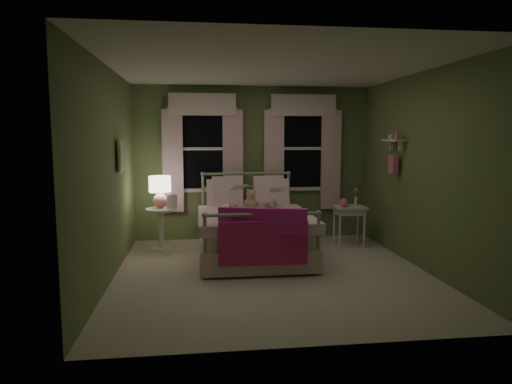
{
  "coord_description": "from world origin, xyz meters",
  "views": [
    {
      "loc": [
        -0.92,
        -5.65,
        1.75
      ],
      "look_at": [
        -0.15,
        0.48,
        1.0
      ],
      "focal_mm": 32.0,
      "sensor_mm": 36.0,
      "label": 1
    }
  ],
  "objects": [
    {
      "name": "book_right",
      "position": [
        0.13,
        1.0,
        0.92
      ],
      "size": [
        0.2,
        0.12,
        0.26
      ],
      "primitive_type": "imported",
      "rotation": [
        1.22,
        0.0,
        -0.05
      ],
      "color": "beige",
      "rests_on": "child_right"
    },
    {
      "name": "bud_vase",
      "position": [
        1.58,
        1.35,
        0.79
      ],
      "size": [
        0.06,
        0.06,
        0.28
      ],
      "color": "white",
      "rests_on": "nightstand_right"
    },
    {
      "name": "pink_throw",
      "position": [
        -0.15,
        -0.2,
        0.61
      ],
      "size": [
        1.1,
        0.38,
        0.71
      ],
      "color": "#D5299D",
      "rests_on": "bed"
    },
    {
      "name": "framed_picture",
      "position": [
        -1.95,
        0.6,
        1.5
      ],
      "size": [
        0.03,
        0.32,
        0.42
      ],
      "color": "beige",
      "rests_on": "room_shell"
    },
    {
      "name": "child_left",
      "position": [
        -0.43,
        1.25,
        0.96
      ],
      "size": [
        0.33,
        0.27,
        0.78
      ],
      "primitive_type": "imported",
      "rotation": [
        0.0,
        0.0,
        3.51
      ],
      "color": "#F7D1DD",
      "rests_on": "bed"
    },
    {
      "name": "pink_toy",
      "position": [
        1.36,
        1.3,
        0.71
      ],
      "size": [
        0.14,
        0.19,
        0.14
      ],
      "color": "pink",
      "rests_on": "nightstand_right"
    },
    {
      "name": "window_left",
      "position": [
        -0.85,
        2.03,
        1.62
      ],
      "size": [
        1.34,
        0.13,
        1.96
      ],
      "color": "black",
      "rests_on": "room_shell"
    },
    {
      "name": "nightstand_left",
      "position": [
        -1.52,
        1.44,
        0.42
      ],
      "size": [
        0.46,
        0.46,
        0.65
      ],
      "color": "white",
      "rests_on": "ground"
    },
    {
      "name": "child_right",
      "position": [
        0.13,
        1.25,
        0.97
      ],
      "size": [
        0.48,
        0.44,
        0.8
      ],
      "primitive_type": "imported",
      "rotation": [
        0.0,
        0.0,
        2.72
      ],
      "color": "#F7D1DD",
      "rests_on": "bed"
    },
    {
      "name": "table_lamp",
      "position": [
        -1.52,
        1.44,
        0.95
      ],
      "size": [
        0.33,
        0.33,
        0.49
      ],
      "color": "pink",
      "rests_on": "nightstand_left"
    },
    {
      "name": "wall_shelf",
      "position": [
        1.9,
        0.7,
        1.52
      ],
      "size": [
        0.15,
        0.5,
        0.6
      ],
      "color": "white",
      "rests_on": "room_shell"
    },
    {
      "name": "book_nightstand",
      "position": [
        -1.42,
        1.36,
        0.66
      ],
      "size": [
        0.22,
        0.26,
        0.02
      ],
      "primitive_type": "imported",
      "rotation": [
        0.0,
        0.0,
        0.29
      ],
      "color": "beige",
      "rests_on": "nightstand_left"
    },
    {
      "name": "window_right",
      "position": [
        0.85,
        2.03,
        1.62
      ],
      "size": [
        1.34,
        0.13,
        1.96
      ],
      "color": "black",
      "rests_on": "room_shell"
    },
    {
      "name": "book_left",
      "position": [
        -0.43,
        1.0,
        0.96
      ],
      "size": [
        0.22,
        0.17,
        0.26
      ],
      "primitive_type": "imported",
      "rotation": [
        1.22,
        0.0,
        0.31
      ],
      "color": "beige",
      "rests_on": "child_left"
    },
    {
      "name": "bed",
      "position": [
        -0.15,
        0.83,
        0.38
      ],
      "size": [
        1.58,
        2.04,
        1.18
      ],
      "color": "white",
      "rests_on": "ground"
    },
    {
      "name": "teddy_bear",
      "position": [
        -0.15,
        1.1,
        0.79
      ],
      "size": [
        0.24,
        0.2,
        0.33
      ],
      "color": "tan",
      "rests_on": "bed"
    },
    {
      "name": "room_shell",
      "position": [
        0.0,
        0.0,
        1.3
      ],
      "size": [
        4.2,
        4.2,
        4.2
      ],
      "color": "beige",
      "rests_on": "ground"
    },
    {
      "name": "nightstand_right",
      "position": [
        1.46,
        1.3,
        0.55
      ],
      "size": [
        0.5,
        0.4,
        0.64
      ],
      "color": "white",
      "rests_on": "ground"
    }
  ]
}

